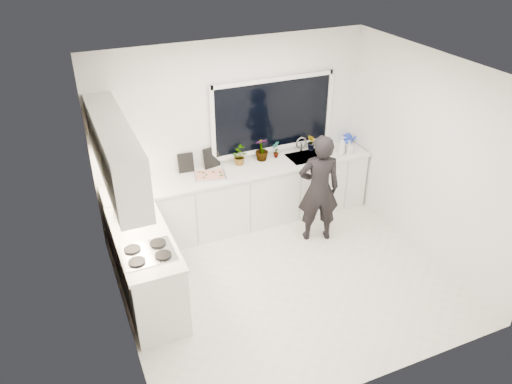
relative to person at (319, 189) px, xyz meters
name	(u,v)px	position (x,y,z in m)	size (l,w,h in m)	color
floor	(286,280)	(-0.83, -0.70, -0.81)	(4.00, 3.50, 0.02)	beige
wall_back	(234,133)	(-0.83, 1.06, 0.55)	(4.00, 0.02, 2.70)	white
wall_left	(112,227)	(-2.84, -0.70, 0.55)	(0.02, 3.50, 2.70)	white
wall_right	(428,158)	(1.18, -0.70, 0.55)	(0.02, 3.50, 2.70)	white
ceiling	(294,72)	(-0.83, -0.70, 1.91)	(4.00, 3.50, 0.02)	white
window	(273,115)	(-0.23, 1.03, 0.75)	(1.80, 0.02, 1.00)	black
base_cabinets_back	(243,198)	(-0.83, 0.75, -0.36)	(3.92, 0.58, 0.88)	white
base_cabinets_left	(147,270)	(-2.50, -0.35, -0.36)	(0.58, 1.60, 0.88)	white
countertop_back	(243,171)	(-0.83, 0.74, 0.10)	(3.94, 0.62, 0.04)	silver
countertop_left	(143,238)	(-2.50, -0.35, 0.10)	(0.62, 1.60, 0.04)	silver
upper_cabinets	(115,152)	(-2.62, 0.00, 1.05)	(0.34, 2.10, 0.70)	white
sink	(307,159)	(0.22, 0.75, 0.07)	(0.58, 0.42, 0.14)	silver
faucet	(301,145)	(0.22, 0.95, 0.23)	(0.03, 0.03, 0.22)	silver
stovetop	(148,253)	(-2.52, -0.70, 0.14)	(0.56, 0.48, 0.03)	black
person	(319,189)	(0.00, 0.00, 0.00)	(0.58, 0.38, 1.60)	black
pizza_tray	(210,175)	(-1.32, 0.72, 0.14)	(0.42, 0.31, 0.03)	#BBBABF
pizza	(210,174)	(-1.32, 0.72, 0.15)	(0.38, 0.27, 0.01)	#AE3A17
watering_can	(347,140)	(1.02, 0.91, 0.19)	(0.14, 0.14, 0.13)	#1533C7
paper_towel_roll	(118,181)	(-2.55, 0.85, 0.25)	(0.11, 0.11, 0.26)	white
knife_block	(121,180)	(-2.51, 0.89, 0.23)	(0.13, 0.10, 0.22)	#8D5B41
utensil_crock	(119,214)	(-2.68, 0.10, 0.20)	(0.13, 0.13, 0.16)	#ABABAF
picture_frame_large	(186,163)	(-1.58, 0.99, 0.26)	(0.22, 0.02, 0.28)	black
picture_frame_small	(212,157)	(-1.20, 0.99, 0.27)	(0.25, 0.02, 0.30)	black
herb_plants	(261,151)	(-0.46, 0.91, 0.27)	(1.38, 0.27, 0.34)	#26662D
soap_bottles	(344,146)	(0.76, 0.60, 0.25)	(0.26, 0.16, 0.29)	#D8BF66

